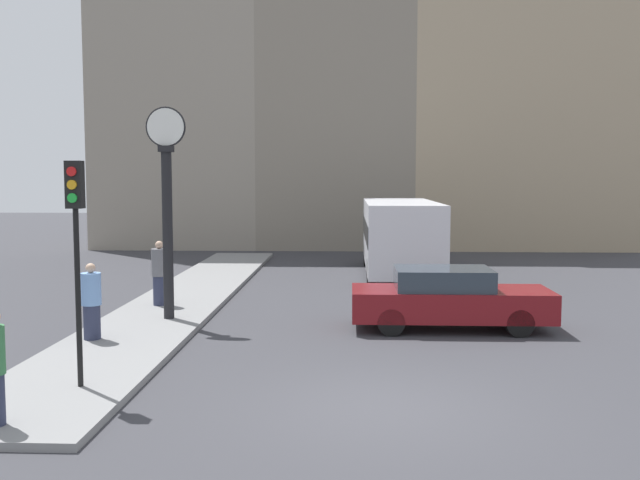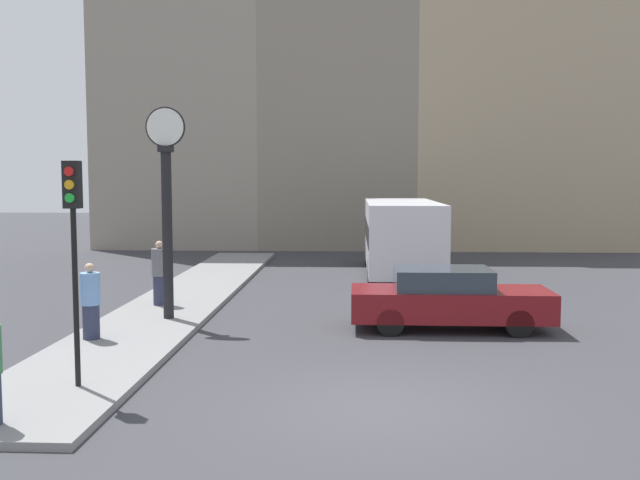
# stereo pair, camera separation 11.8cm
# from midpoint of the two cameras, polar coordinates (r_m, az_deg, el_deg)

# --- Properties ---
(ground_plane) EXTENTS (120.00, 120.00, 0.00)m
(ground_plane) POSITION_cam_midpoint_polar(r_m,az_deg,el_deg) (11.28, 4.80, -13.22)
(ground_plane) COLOR #38383D
(sidewalk_corner) EXTENTS (2.55, 23.15, 0.13)m
(sidewalk_corner) POSITION_cam_midpoint_polar(r_m,az_deg,el_deg) (21.13, -10.85, -4.51)
(sidewalk_corner) COLOR gray
(sidewalk_corner) RESTS_ON ground_plane
(building_row) EXTENTS (26.61, 5.00, 17.90)m
(building_row) POSITION_cam_midpoint_polar(r_m,az_deg,el_deg) (36.85, 3.13, 12.97)
(building_row) COLOR gray
(building_row) RESTS_ON ground_plane
(sedan_car) EXTENTS (4.59, 1.78, 1.43)m
(sedan_car) POSITION_cam_midpoint_polar(r_m,az_deg,el_deg) (16.89, 10.07, -4.62)
(sedan_car) COLOR maroon
(sedan_car) RESTS_ON ground_plane
(bus_distant) EXTENTS (2.49, 8.42, 2.68)m
(bus_distant) POSITION_cam_midpoint_polar(r_m,az_deg,el_deg) (25.87, 6.26, 0.57)
(bus_distant) COLOR silver
(bus_distant) RESTS_ON ground_plane
(traffic_light_near) EXTENTS (0.26, 0.24, 3.67)m
(traffic_light_near) POSITION_cam_midpoint_polar(r_m,az_deg,el_deg) (12.07, -19.21, 1.09)
(traffic_light_near) COLOR black
(traffic_light_near) RESTS_ON sidewalk_corner
(street_clock) EXTENTS (0.95, 0.32, 5.07)m
(street_clock) POSITION_cam_midpoint_polar(r_m,az_deg,el_deg) (17.45, -12.32, 2.62)
(street_clock) COLOR black
(street_clock) RESTS_ON sidewalk_corner
(pedestrian_grey_jacket) EXTENTS (0.43, 0.43, 1.72)m
(pedestrian_grey_jacket) POSITION_cam_midpoint_polar(r_m,az_deg,el_deg) (19.49, -12.87, -2.64)
(pedestrian_grey_jacket) COLOR #2D334C
(pedestrian_grey_jacket) RESTS_ON sidewalk_corner
(pedestrian_blue_stripe) EXTENTS (0.41, 0.41, 1.61)m
(pedestrian_blue_stripe) POSITION_cam_midpoint_polar(r_m,az_deg,el_deg) (15.79, -18.02, -4.74)
(pedestrian_blue_stripe) COLOR #2D334C
(pedestrian_blue_stripe) RESTS_ON sidewalk_corner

